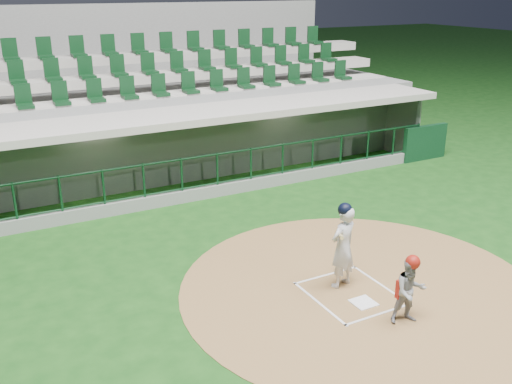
% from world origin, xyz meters
% --- Properties ---
extents(ground, '(120.00, 120.00, 0.00)m').
position_xyz_m(ground, '(0.00, 0.00, 0.00)').
color(ground, '#134012').
rests_on(ground, ground).
extents(dirt_circle, '(7.20, 7.20, 0.01)m').
position_xyz_m(dirt_circle, '(0.30, -0.20, 0.01)').
color(dirt_circle, brown).
rests_on(dirt_circle, ground).
extents(home_plate, '(0.43, 0.43, 0.02)m').
position_xyz_m(home_plate, '(0.00, -0.70, 0.02)').
color(home_plate, white).
rests_on(home_plate, dirt_circle).
extents(batter_box_chalk, '(1.55, 1.80, 0.01)m').
position_xyz_m(batter_box_chalk, '(0.00, -0.30, 0.02)').
color(batter_box_chalk, white).
rests_on(batter_box_chalk, ground).
extents(dugout_structure, '(16.40, 3.70, 3.00)m').
position_xyz_m(dugout_structure, '(0.09, 7.82, 0.96)').
color(dugout_structure, slate).
rests_on(dugout_structure, ground).
extents(seating_deck, '(17.00, 6.72, 5.15)m').
position_xyz_m(seating_deck, '(0.00, 10.91, 1.42)').
color(seating_deck, gray).
rests_on(seating_deck, ground).
extents(batter, '(0.89, 0.92, 1.78)m').
position_xyz_m(batter, '(0.02, 0.06, 0.90)').
color(batter, silver).
rests_on(batter, dirt_circle).
extents(catcher, '(0.71, 0.62, 1.32)m').
position_xyz_m(catcher, '(0.30, -1.56, 0.66)').
color(catcher, gray).
rests_on(catcher, dirt_circle).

